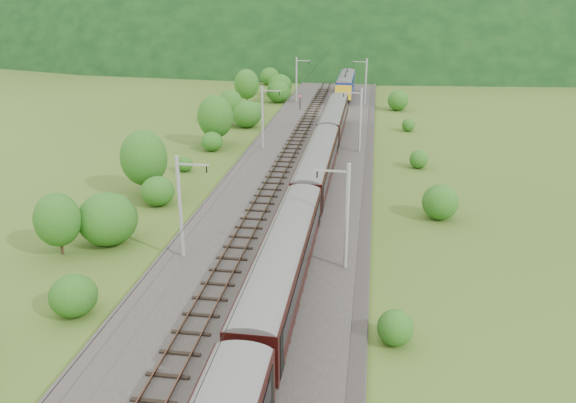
# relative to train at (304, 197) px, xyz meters

# --- Properties ---
(ground) EXTENTS (600.00, 600.00, 0.00)m
(ground) POSITION_rel_train_xyz_m (-2.40, -6.03, -3.43)
(ground) COLOR #385219
(ground) RESTS_ON ground
(railbed) EXTENTS (14.00, 220.00, 0.30)m
(railbed) POSITION_rel_train_xyz_m (-2.40, 3.97, -3.28)
(railbed) COLOR #38332D
(railbed) RESTS_ON ground
(track_left) EXTENTS (2.40, 220.00, 0.27)m
(track_left) POSITION_rel_train_xyz_m (-4.80, 3.97, -3.06)
(track_left) COLOR #503122
(track_left) RESTS_ON railbed
(track_right) EXTENTS (2.40, 220.00, 0.27)m
(track_right) POSITION_rel_train_xyz_m (0.00, 3.97, -3.06)
(track_right) COLOR #503122
(track_right) RESTS_ON railbed
(catenary_left) EXTENTS (2.54, 192.28, 8.00)m
(catenary_left) POSITION_rel_train_xyz_m (-8.52, 25.97, 1.07)
(catenary_left) COLOR gray
(catenary_left) RESTS_ON railbed
(catenary_right) EXTENTS (2.54, 192.28, 8.00)m
(catenary_right) POSITION_rel_train_xyz_m (3.72, 25.97, 1.07)
(catenary_right) COLOR gray
(catenary_right) RESTS_ON railbed
(overhead_wires) EXTENTS (4.83, 198.00, 0.03)m
(overhead_wires) POSITION_rel_train_xyz_m (-2.40, 3.97, 3.67)
(overhead_wires) COLOR black
(overhead_wires) RESTS_ON ground
(mountain_main) EXTENTS (504.00, 360.00, 244.00)m
(mountain_main) POSITION_rel_train_xyz_m (-2.40, 253.97, -3.43)
(mountain_main) COLOR black
(mountain_main) RESTS_ON ground
(mountain_ridge) EXTENTS (336.00, 280.00, 132.00)m
(mountain_ridge) POSITION_rel_train_xyz_m (-122.40, 293.97, -3.43)
(mountain_ridge) COLOR black
(mountain_ridge) RESTS_ON ground
(train) EXTENTS (2.89, 138.37, 5.01)m
(train) POSITION_rel_train_xyz_m (0.00, 0.00, 0.00)
(train) COLOR black
(train) RESTS_ON ground
(hazard_post_near) EXTENTS (0.17, 0.17, 1.63)m
(hazard_post_near) POSITION_rel_train_xyz_m (-2.71, 60.61, -2.32)
(hazard_post_near) COLOR red
(hazard_post_near) RESTS_ON railbed
(hazard_post_far) EXTENTS (0.15, 0.15, 1.38)m
(hazard_post_far) POSITION_rel_train_xyz_m (-1.89, 52.04, -2.44)
(hazard_post_far) COLOR red
(hazard_post_far) RESTS_ON railbed
(signal) EXTENTS (0.26, 0.26, 2.37)m
(signal) POSITION_rel_train_xyz_m (-7.08, 51.43, -1.74)
(signal) COLOR black
(signal) RESTS_ON railbed
(vegetation_left) EXTENTS (11.29, 149.92, 6.73)m
(vegetation_left) POSITION_rel_train_xyz_m (-15.81, 16.46, -0.70)
(vegetation_left) COLOR #2B5416
(vegetation_left) RESTS_ON ground
(vegetation_right) EXTENTS (7.18, 101.13, 3.15)m
(vegetation_right) POSITION_rel_train_xyz_m (9.56, 8.28, -2.06)
(vegetation_right) COLOR #2B5416
(vegetation_right) RESTS_ON ground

